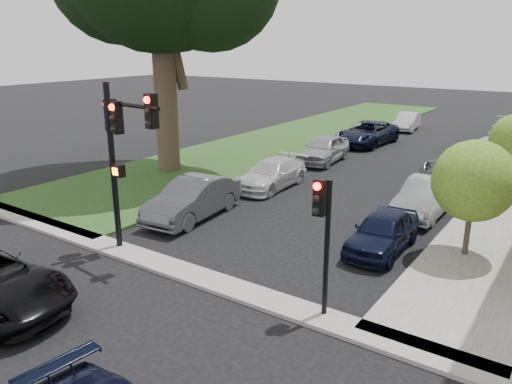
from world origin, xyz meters
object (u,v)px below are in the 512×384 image
Objects in this scene: small_tree_a at (474,181)px; car_parked_2 at (465,164)px; car_parked_5 at (193,199)px; car_parked_3 at (488,148)px; car_parked_7 at (324,149)px; car_parked_8 at (367,133)px; car_parked_1 at (425,197)px; car_parked_9 at (407,121)px; car_parked_0 at (383,231)px; car_parked_6 at (272,174)px; traffic_signal_main at (121,139)px; traffic_signal_secondary at (323,223)px; car_parked_4 at (507,130)px.

small_tree_a is 0.68× the size of car_parked_2.
car_parked_3 is at bearing 61.33° from car_parked_5.
car_parked_2 is at bearing -0.46° from car_parked_7.
car_parked_8 is (-0.02, 18.03, -0.00)m from car_parked_5.
car_parked_8 reaches higher than car_parked_1.
car_parked_7 reaches higher than car_parked_9.
car_parked_2 is (0.15, 11.15, 0.11)m from car_parked_0.
car_parked_9 is (0.46, 13.69, -0.11)m from car_parked_7.
car_parked_7 reaches higher than car_parked_3.
car_parked_5 is at bearing -172.42° from car_parked_0.
car_parked_3 is 0.81× the size of car_parked_5.
car_parked_1 is 6.61m from car_parked_2.
small_tree_a reaches higher than car_parked_6.
small_tree_a is 16.26m from car_parked_3.
traffic_signal_main is at bearing -90.44° from car_parked_6.
small_tree_a is 11.35m from traffic_signal_main.
car_parked_3 is at bearing 34.78° from car_parked_7.
small_tree_a reaches higher than car_parked_3.
traffic_signal_main is 0.98× the size of car_parked_2.
car_parked_7 is at bearing 136.77° from small_tree_a.
traffic_signal_secondary reaches higher than car_parked_2.
car_parked_0 is 0.90× the size of car_parked_1.
car_parked_5 is 1.04× the size of car_parked_7.
traffic_signal_secondary is at bearing -68.22° from car_parked_7.
small_tree_a is 1.00× the size of car_parked_3.
car_parked_8 reaches higher than car_parked_9.
car_parked_5 is at bearing -98.08° from car_parked_9.
traffic_signal_secondary reaches higher than car_parked_7.
car_parked_5 is 18.03m from car_parked_8.
car_parked_7 is (-7.78, -0.62, -0.01)m from car_parked_2.
small_tree_a is at bearing -74.70° from car_parked_9.
car_parked_0 is 0.83× the size of car_parked_5.
traffic_signal_main is at bearing -85.82° from car_parked_8.
car_parked_3 is at bearing 102.02° from car_parked_2.
car_parked_8 is at bearing 89.70° from car_parked_6.
car_parked_4 reaches higher than car_parked_1.
traffic_signal_main is at bearing -109.05° from car_parked_4.
traffic_signal_secondary reaches higher than car_parked_1.
traffic_signal_secondary is 22.09m from car_parked_3.
car_parked_8 is (-0.46, 21.82, -3.10)m from traffic_signal_main.
traffic_signal_main is at bearing -99.19° from car_parked_3.
small_tree_a is 0.84× the size of car_parked_7.
car_parked_6 is at bearing -91.68° from car_parked_7.
car_parked_6 is (-7.34, -0.26, -0.06)m from car_parked_1.
small_tree_a reaches higher than car_parked_1.
small_tree_a is 0.70× the size of traffic_signal_main.
car_parked_4 is (0.13, 23.89, 0.06)m from car_parked_0.
traffic_signal_secondary is 0.79× the size of car_parked_6.
car_parked_8 reaches higher than car_parked_0.
car_parked_0 is 11.15m from car_parked_2.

